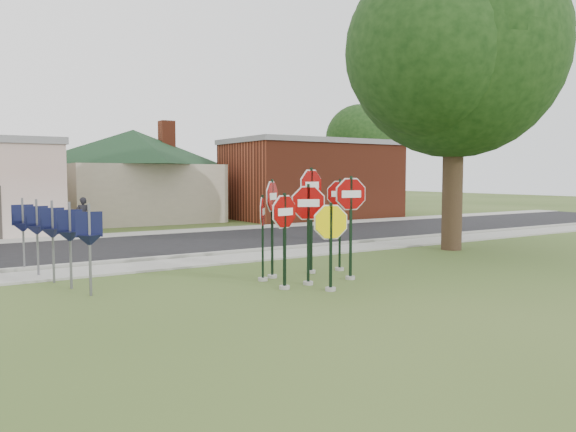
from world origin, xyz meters
TOP-DOWN VIEW (x-y plane):
  - ground at (0.00, 0.00)m, footprint 120.00×120.00m
  - sidewalk_near at (0.00, 5.50)m, footprint 60.00×1.60m
  - road at (0.00, 10.00)m, footprint 60.00×7.00m
  - sidewalk_far at (0.00, 14.30)m, footprint 60.00×1.60m
  - curb at (0.00, 6.50)m, footprint 60.00×0.20m
  - stop_sign_center at (-0.34, 0.97)m, footprint 1.04×0.45m
  - stop_sign_yellow at (-0.31, 0.12)m, footprint 1.04×0.37m
  - stop_sign_left at (-1.08, 0.84)m, footprint 1.03×0.30m
  - stop_sign_right at (0.95, 0.98)m, footprint 1.09×0.29m
  - stop_sign_back_right at (0.63, 2.24)m, footprint 1.13×0.31m
  - stop_sign_back_left at (-0.59, 2.20)m, footprint 0.83×0.70m
  - stop_sign_far_right at (1.54, 2.17)m, footprint 0.73×0.71m
  - stop_sign_far_left at (-1.00, 1.98)m, footprint 0.60×0.83m
  - route_sign_row at (-5.40, 4.50)m, footprint 1.43×4.63m
  - building_house at (2.00, 22.00)m, footprint 11.60×11.60m
  - building_brick at (12.00, 18.50)m, footprint 10.20×6.20m
  - oak_tree at (7.50, 3.50)m, footprint 10.99×10.39m
  - bg_tree_right at (22.00, 26.00)m, footprint 5.60×5.60m
  - pedestrian at (-2.47, 14.59)m, footprint 0.68×0.53m

SIDE VIEW (x-z plane):
  - ground at x=0.00m, z-range 0.00..0.00m
  - road at x=0.00m, z-range 0.00..0.04m
  - sidewalk_near at x=0.00m, z-range 0.00..0.06m
  - sidewalk_far at x=0.00m, z-range 0.00..0.06m
  - curb at x=0.00m, z-range 0.00..0.14m
  - pedestrian at x=-2.47m, z-range 0.06..1.69m
  - route_sign_row at x=-5.40m, z-range 0.22..2.22m
  - stop_sign_yellow at x=-0.31m, z-range 0.19..2.30m
  - stop_sign_far_left at x=-1.00m, z-range 0.22..2.44m
  - stop_sign_left at x=-1.08m, z-range 0.25..2.56m
  - stop_sign_center at x=-0.34m, z-range 0.31..2.82m
  - stop_sign_far_right at x=1.54m, z-range 0.30..2.90m
  - stop_sign_back_left at x=-0.59m, z-range 0.32..2.93m
  - stop_sign_right at x=0.95m, z-range 0.35..3.05m
  - stop_sign_back_right at x=0.63m, z-range 0.41..3.34m
  - building_brick at x=12.00m, z-range 0.03..4.78m
  - building_house at x=2.00m, z-range 0.55..6.75m
  - bg_tree_right at x=22.00m, z-range 1.38..9.78m
  - oak_tree at x=7.50m, z-range 1.59..12.19m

